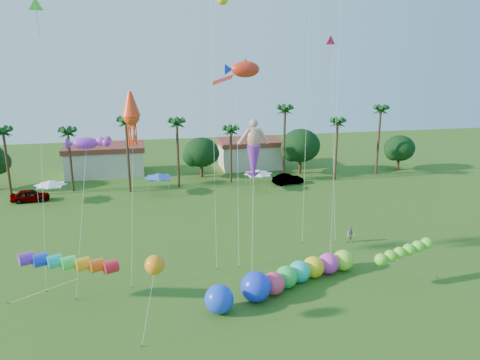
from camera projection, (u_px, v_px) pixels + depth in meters
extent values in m
plane|color=#285116|center=(270.00, 346.00, 31.75)|extent=(160.00, 160.00, 0.00)
cylinder|color=#3A2819|center=(7.00, 165.00, 63.25)|extent=(0.36, 0.36, 9.00)
cylinder|color=#3A2819|center=(71.00, 162.00, 65.82)|extent=(0.36, 0.36, 8.50)
cylinder|color=#3A2819|center=(128.00, 157.00, 65.29)|extent=(0.36, 0.36, 10.00)
cylinder|color=#3A2819|center=(178.00, 156.00, 67.66)|extent=(0.36, 0.36, 9.50)
cylinder|color=#3A2819|center=(231.00, 157.00, 70.37)|extent=(0.36, 0.36, 8.00)
cylinder|color=#3A2819|center=(284.00, 146.00, 70.58)|extent=(0.36, 0.36, 11.00)
cylinder|color=#3A2819|center=(336.00, 152.00, 71.46)|extent=(0.36, 0.36, 9.00)
cylinder|color=#3A2819|center=(378.00, 142.00, 74.71)|extent=(0.36, 0.36, 10.50)
sphere|color=#113814|center=(201.00, 152.00, 73.36)|extent=(5.46, 5.46, 5.46)
sphere|color=#113814|center=(301.00, 146.00, 75.36)|extent=(6.30, 6.30, 6.30)
sphere|color=#113814|center=(399.00, 148.00, 77.98)|extent=(5.04, 5.04, 5.04)
cube|color=beige|center=(106.00, 162.00, 75.70)|extent=(12.00, 7.00, 4.00)
cube|color=beige|center=(250.00, 156.00, 80.37)|extent=(10.00, 7.00, 4.00)
pyramid|color=white|center=(50.00, 183.00, 61.11)|extent=(3.00, 3.00, 0.60)
pyramid|color=blue|center=(158.00, 175.00, 64.78)|extent=(3.00, 3.00, 0.60)
pyramid|color=white|center=(258.00, 172.00, 66.56)|extent=(3.00, 3.00, 0.60)
imported|color=#4C4C54|center=(30.00, 196.00, 62.05)|extent=(4.98, 2.34, 1.65)
imported|color=#4C4C54|center=(288.00, 179.00, 70.22)|extent=(4.84, 2.28, 1.53)
imported|color=gray|center=(351.00, 235.00, 48.61)|extent=(1.02, 0.89, 1.78)
sphere|color=#E43C62|center=(274.00, 283.00, 38.27)|extent=(1.92, 1.92, 1.92)
sphere|color=green|center=(286.00, 277.00, 39.37)|extent=(1.92, 1.92, 1.92)
sphere|color=#1CC4AD|center=(299.00, 271.00, 40.36)|extent=(1.92, 1.92, 1.92)
sphere|color=yellow|center=(313.00, 267.00, 41.20)|extent=(1.92, 1.92, 1.92)
sphere|color=#DE34C4|center=(328.00, 263.00, 41.90)|extent=(1.92, 1.92, 1.92)
sphere|color=#98E833|center=(343.00, 260.00, 42.55)|extent=(1.92, 1.92, 1.92)
sphere|color=#1A36F0|center=(256.00, 287.00, 37.20)|extent=(3.22, 3.22, 2.45)
sphere|color=blue|center=(219.00, 299.00, 35.53)|extent=(2.25, 2.25, 2.25)
cylinder|color=#FB1B2C|center=(86.00, 269.00, 35.87)|extent=(7.44, 2.68, 1.00)
cylinder|color=silver|center=(59.00, 285.00, 36.63)|extent=(8.22, 1.67, 3.21)
cylinder|color=brown|center=(8.00, 303.00, 37.01)|extent=(0.08, 0.08, 0.16)
ellipsoid|color=#66E432|center=(381.00, 259.00, 38.61)|extent=(5.46, 3.20, 1.21)
cylinder|color=silver|center=(409.00, 269.00, 39.95)|extent=(6.03, 0.86, 2.73)
cylinder|color=brown|center=(436.00, 277.00, 41.27)|extent=(0.08, 0.08, 0.16)
sphere|color=orange|center=(155.00, 265.00, 31.86)|extent=(1.64, 1.64, 1.37)
cylinder|color=silver|center=(148.00, 306.00, 31.74)|extent=(1.20, 1.53, 5.27)
cylinder|color=brown|center=(142.00, 346.00, 31.60)|extent=(0.08, 0.08, 0.16)
cylinder|color=silver|center=(253.00, 221.00, 39.70)|extent=(1.24, 4.84, 10.81)
cylinder|color=brown|center=(252.00, 292.00, 38.73)|extent=(0.08, 0.08, 0.16)
ellipsoid|color=red|center=(245.00, 69.00, 44.51)|extent=(4.18, 1.63, 1.71)
cylinder|color=silver|center=(242.00, 167.00, 43.86)|extent=(1.89, 6.00, 17.67)
cylinder|color=brown|center=(239.00, 267.00, 43.19)|extent=(0.08, 0.08, 0.16)
cylinder|color=silver|center=(213.00, 118.00, 42.25)|extent=(0.71, 6.17, 26.99)
cylinder|color=brown|center=(217.00, 269.00, 42.85)|extent=(0.08, 0.08, 0.16)
cone|color=#FF3B14|center=(131.00, 117.00, 38.82)|extent=(1.87, 1.87, 4.38)
cylinder|color=silver|center=(131.00, 203.00, 39.15)|extent=(0.82, 3.12, 14.05)
cylinder|color=brown|center=(131.00, 287.00, 39.46)|extent=(0.08, 0.08, 0.16)
ellipsoid|color=purple|center=(86.00, 143.00, 39.04)|extent=(4.01, 2.83, 1.41)
cylinder|color=silver|center=(81.00, 220.00, 38.33)|extent=(1.30, 4.62, 11.91)
cylinder|color=brown|center=(76.00, 299.00, 37.60)|extent=(0.08, 0.08, 0.16)
cone|color=red|center=(331.00, 41.00, 47.59)|extent=(1.26, 0.48, 1.23)
cylinder|color=silver|center=(333.00, 143.00, 48.28)|extent=(0.14, 4.25, 20.30)
cylinder|color=brown|center=(335.00, 241.00, 48.96)|extent=(0.08, 0.08, 0.16)
cylinder|color=silver|center=(336.00, 127.00, 43.55)|extent=(1.02, 3.20, 25.08)
cylinder|color=brown|center=(330.00, 257.00, 45.27)|extent=(0.08, 0.08, 0.16)
cone|color=#42E936|center=(36.00, 6.00, 36.90)|extent=(1.31, 0.74, 1.30)
cylinder|color=silver|center=(41.00, 153.00, 37.91)|extent=(0.88, 4.14, 22.78)
cylinder|color=brown|center=(46.00, 291.00, 38.89)|extent=(0.08, 0.08, 0.16)
cylinder|color=silver|center=(307.00, 93.00, 46.82)|extent=(1.41, 4.35, 30.52)
cylinder|color=brown|center=(302.00, 243.00, 48.68)|extent=(0.08, 0.08, 0.16)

